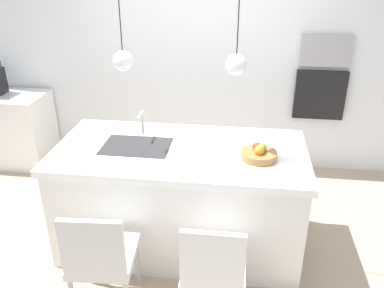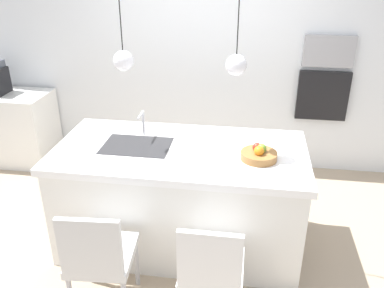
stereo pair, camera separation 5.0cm
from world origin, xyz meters
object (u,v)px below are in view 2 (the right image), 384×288
object	(u,v)px
microwave	(329,51)
chair_middle	(211,269)
fruit_bowl	(259,154)
oven	(322,95)
chair_near	(99,255)

from	to	relation	value
microwave	chair_middle	world-z (taller)	microwave
fruit_bowl	chair_middle	world-z (taller)	fruit_bowl
microwave	oven	distance (m)	0.50
microwave	oven	size ratio (longest dim) A/B	0.96
oven	chair_middle	xyz separation A→B (m)	(-0.99, -2.45, -0.44)
chair_near	chair_middle	world-z (taller)	chair_near
microwave	oven	xyz separation A→B (m)	(0.00, 0.00, -0.50)
chair_near	microwave	bearing A→B (deg)	54.42
microwave	chair_middle	bearing A→B (deg)	-111.88
microwave	chair_near	size ratio (longest dim) A/B	0.59
fruit_bowl	oven	size ratio (longest dim) A/B	0.51
fruit_bowl	chair_near	world-z (taller)	fruit_bowl
chair_near	fruit_bowl	bearing A→B (deg)	36.84
fruit_bowl	chair_middle	xyz separation A→B (m)	(-0.28, -0.79, -0.48)
microwave	oven	bearing A→B (deg)	0.00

